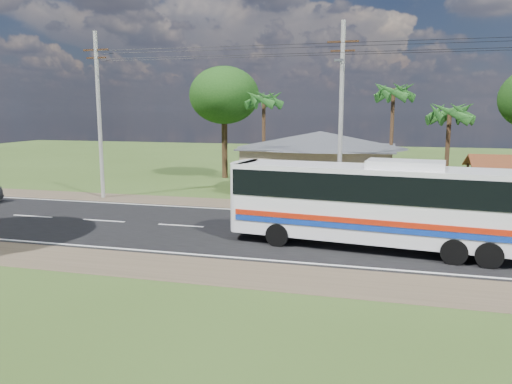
# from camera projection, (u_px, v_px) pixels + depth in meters

# --- Properties ---
(ground) EXTENTS (120.00, 120.00, 0.00)m
(ground) POSITION_uv_depth(u_px,v_px,m) (265.00, 231.00, 24.74)
(ground) COLOR #314A1A
(ground) RESTS_ON ground
(road) EXTENTS (120.00, 16.00, 0.03)m
(road) POSITION_uv_depth(u_px,v_px,m) (265.00, 231.00, 24.74)
(road) COLOR black
(road) RESTS_ON ground
(house) EXTENTS (12.40, 10.00, 5.00)m
(house) POSITION_uv_depth(u_px,v_px,m) (320.00, 155.00, 36.46)
(house) COLOR tan
(house) RESTS_ON ground
(concrete_barrier) EXTENTS (7.00, 0.30, 0.90)m
(concrete_barrier) POSITION_uv_depth(u_px,v_px,m) (504.00, 212.00, 27.02)
(concrete_barrier) COLOR #9E9E99
(concrete_barrier) RESTS_ON ground
(utility_poles) EXTENTS (32.80, 2.22, 11.00)m
(utility_poles) POSITION_uv_depth(u_px,v_px,m) (335.00, 113.00, 29.32)
(utility_poles) COLOR #9E9E99
(utility_poles) RESTS_ON ground
(palm_near) EXTENTS (2.80, 2.80, 6.70)m
(palm_near) POSITION_uv_depth(u_px,v_px,m) (450.00, 113.00, 31.93)
(palm_near) COLOR #47301E
(palm_near) RESTS_ON ground
(palm_mid) EXTENTS (2.80, 2.80, 8.20)m
(palm_mid) POSITION_uv_depth(u_px,v_px,m) (393.00, 93.00, 36.86)
(palm_mid) COLOR #47301E
(palm_mid) RESTS_ON ground
(palm_far) EXTENTS (2.80, 2.80, 7.70)m
(palm_far) POSITION_uv_depth(u_px,v_px,m) (264.00, 100.00, 39.91)
(palm_far) COLOR #47301E
(palm_far) RESTS_ON ground
(tree_behind_house) EXTENTS (6.00, 6.00, 9.61)m
(tree_behind_house) POSITION_uv_depth(u_px,v_px,m) (224.00, 96.00, 42.74)
(tree_behind_house) COLOR #47301E
(tree_behind_house) RESTS_ON ground
(coach_bus) EXTENTS (12.72, 4.08, 3.88)m
(coach_bus) POSITION_uv_depth(u_px,v_px,m) (379.00, 198.00, 21.30)
(coach_bus) COLOR silver
(coach_bus) RESTS_ON ground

